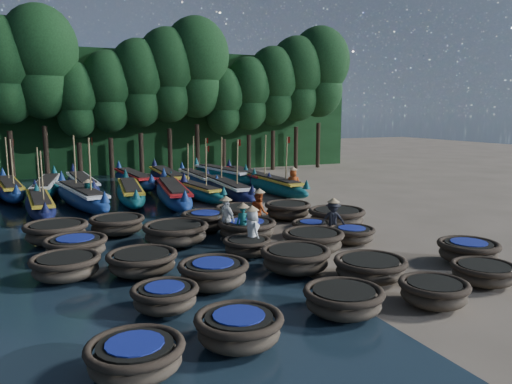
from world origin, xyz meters
name	(u,v)px	position (x,y,z in m)	size (l,w,h in m)	color
ground	(234,232)	(0.00, 0.00, 0.00)	(120.00, 120.00, 0.00)	#7D6E5B
foliage_wall	(130,113)	(0.00, 23.50, 5.00)	(40.00, 3.00, 10.00)	black
coracle_0	(135,357)	(-6.10, -10.13, 0.40)	(2.18, 2.18, 0.69)	#4E4131
coracle_1	(239,328)	(-3.78, -9.83, 0.43)	(2.07, 2.07, 0.75)	#4E4131
coracle_2	(343,300)	(-0.71, -9.33, 0.41)	(2.20, 2.20, 0.72)	#4E4131
coracle_3	(434,292)	(1.81, -9.81, 0.40)	(2.15, 2.15, 0.70)	#4E4131
coracle_4	(484,273)	(4.42, -9.13, 0.36)	(2.37, 2.37, 0.64)	#4E4131
coracle_5	(165,297)	(-4.80, -7.25, 0.40)	(1.88, 1.88, 0.69)	#4E4131
coracle_6	(213,273)	(-3.10, -6.16, 0.47)	(2.10, 2.10, 0.81)	#4E4131
coracle_7	(295,259)	(-0.20, -5.85, 0.46)	(2.61, 2.61, 0.81)	#4E4131
coracle_8	(370,268)	(1.49, -7.49, 0.41)	(2.51, 2.51, 0.73)	#4E4131
coracle_9	(468,251)	(5.62, -7.41, 0.45)	(2.13, 2.13, 0.77)	#4E4131
coracle_10	(66,266)	(-6.99, -3.55, 0.43)	(2.41, 2.41, 0.76)	#4E4131
coracle_11	(142,262)	(-4.74, -4.06, 0.43)	(2.52, 2.52, 0.75)	#4E4131
coracle_12	(247,246)	(-0.91, -3.53, 0.38)	(1.77, 1.77, 0.66)	#4E4131
coracle_13	(313,241)	(1.45, -4.16, 0.47)	(2.68, 2.68, 0.82)	#4E4131
coracle_14	(352,234)	(3.52, -3.61, 0.37)	(2.14, 2.14, 0.64)	#4E4131
coracle_15	(76,247)	(-6.52, -1.34, 0.44)	(2.64, 2.64, 0.77)	#4E4131
coracle_16	(176,233)	(-2.83, -0.99, 0.48)	(2.75, 2.75, 0.85)	#4E4131
coracle_17	(247,229)	(-0.01, -1.41, 0.46)	(2.36, 2.36, 0.79)	#4E4131
coracle_18	(311,228)	(2.61, -2.05, 0.38)	(1.79, 1.79, 0.66)	#4E4131
coracle_19	(337,217)	(4.53, -1.00, 0.48)	(2.54, 2.54, 0.83)	#4E4131
coracle_20	(56,232)	(-7.05, 1.02, 0.49)	(2.73, 2.73, 0.85)	#4E4131
coracle_21	(117,224)	(-4.65, 1.60, 0.44)	(2.74, 2.74, 0.77)	#4E4131
coracle_22	(206,220)	(-1.06, 0.67, 0.48)	(2.12, 2.12, 0.84)	#4E4131
coracle_23	(239,213)	(0.97, 1.77, 0.43)	(2.76, 2.76, 0.76)	#4E4131
coracle_24	(288,210)	(3.30, 1.35, 0.46)	(2.72, 2.72, 0.80)	#4E4131
long_boat_2	(40,204)	(-7.53, 7.35, 0.53)	(1.72, 7.79, 3.31)	#10153D
long_boat_3	(81,196)	(-5.48, 8.53, 0.61)	(3.03, 8.89, 3.83)	navy
long_boat_4	(130,193)	(-2.77, 8.98, 0.56)	(2.31, 8.37, 1.48)	#105C5B
long_boat_5	(173,194)	(-0.73, 7.34, 0.61)	(2.71, 9.09, 1.61)	navy
long_boat_6	(195,191)	(0.87, 8.49, 0.51)	(2.32, 7.50, 3.21)	#105C5B
long_boat_7	(227,189)	(2.70, 7.99, 0.57)	(1.69, 8.41, 3.57)	#10153D
long_boat_8	(273,185)	(5.92, 8.39, 0.58)	(1.73, 8.55, 3.63)	#105C5B
long_boat_10	(9,189)	(-9.10, 13.25, 0.57)	(2.49, 8.37, 3.58)	navy
long_boat_11	(47,187)	(-7.04, 13.04, 0.57)	(2.68, 8.40, 1.49)	#105C5B
long_boat_12	(82,185)	(-4.99, 13.10, 0.59)	(2.00, 8.87, 1.56)	#10153D
long_boat_13	(134,179)	(-1.60, 14.32, 0.58)	(2.17, 8.69, 1.53)	navy
long_boat_14	(168,178)	(0.57, 13.72, 0.62)	(1.81, 9.22, 1.62)	#10153D
long_boat_15	(198,179)	(2.47, 12.99, 0.54)	(1.45, 8.03, 3.41)	navy
long_boat_16	(223,175)	(4.76, 14.27, 0.59)	(2.94, 8.62, 1.54)	#105C5B
long_boat_17	(247,177)	(5.92, 12.49, 0.57)	(1.87, 8.44, 1.49)	#10153D
fisherman_0	(252,229)	(-0.58, -3.24, 0.90)	(0.56, 0.84, 1.87)	silver
fisherman_1	(243,222)	(-0.38, -1.92, 0.88)	(0.67, 0.61, 1.73)	#17645F
fisherman_2	(259,211)	(0.97, -0.47, 0.95)	(0.85, 1.00, 2.00)	#AD4117
fisherman_3	(333,219)	(3.15, -2.83, 0.85)	(1.20, 0.96, 1.82)	black
fisherman_4	(226,218)	(-0.77, -1.08, 0.91)	(0.70, 1.08, 1.91)	silver
fisherman_5	(89,194)	(-5.14, 7.80, 0.80)	(1.48, 0.76, 1.73)	#17645F
fisherman_6	(293,182)	(6.39, 6.53, 0.93)	(1.01, 0.87, 1.95)	#AD4117
tree_3	(5,69)	(-9.10, 20.00, 8.00)	(4.92, 4.92, 11.60)	black
tree_4	(40,60)	(-6.80, 20.00, 8.67)	(5.34, 5.34, 12.58)	black
tree_5	(77,100)	(-4.50, 20.00, 5.97)	(3.68, 3.68, 8.68)	black
tree_6	(108,91)	(-2.20, 20.00, 6.65)	(4.09, 4.09, 9.65)	black
tree_7	(139,82)	(0.10, 20.00, 7.32)	(4.51, 4.51, 10.63)	black
tree_8	(168,74)	(2.40, 20.00, 8.00)	(4.92, 4.92, 11.60)	black
tree_9	(196,66)	(4.70, 20.00, 8.67)	(5.34, 5.34, 12.58)	black
tree_10	(223,101)	(7.00, 20.00, 5.97)	(3.68, 3.68, 8.68)	black
tree_11	(249,93)	(9.30, 20.00, 6.65)	(4.09, 4.09, 9.65)	black
tree_12	(273,85)	(11.60, 20.00, 7.32)	(4.51, 4.51, 10.63)	black
tree_13	(297,78)	(13.90, 20.00, 8.00)	(4.92, 4.92, 11.60)	black
tree_14	(319,71)	(16.20, 20.00, 8.67)	(5.34, 5.34, 12.58)	black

